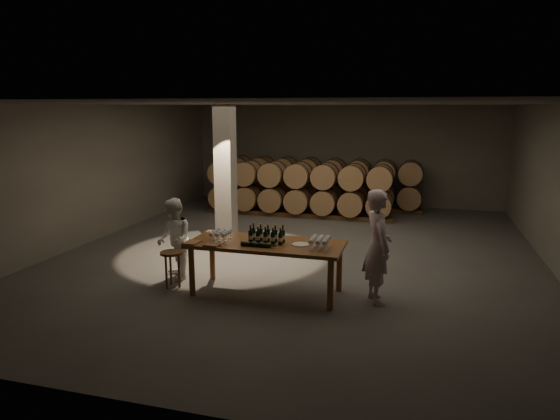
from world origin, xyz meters
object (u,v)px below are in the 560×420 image
(notebook_near, at_px, (212,245))
(stool, at_px, (171,258))
(tasting_table, at_px, (266,248))
(bottle_cluster, at_px, (267,236))
(person_woman, at_px, (174,239))
(person_man, at_px, (378,246))
(plate, at_px, (301,244))

(notebook_near, bearing_deg, stool, 166.20)
(stool, bearing_deg, tasting_table, 5.53)
(tasting_table, distance_m, notebook_near, 0.92)
(tasting_table, height_order, bottle_cluster, bottle_cluster)
(person_woman, bearing_deg, person_man, 49.19)
(notebook_near, relative_size, person_man, 0.13)
(stool, bearing_deg, person_woman, 109.91)
(plate, distance_m, person_woman, 2.45)
(plate, relative_size, stool, 0.43)
(person_man, distance_m, person_woman, 3.68)
(person_man, xyz_separation_m, person_woman, (-3.67, 0.09, -0.17))
(plate, distance_m, stool, 2.33)
(person_man, bearing_deg, plate, 73.49)
(notebook_near, bearing_deg, plate, 21.68)
(tasting_table, relative_size, notebook_near, 10.91)
(tasting_table, bearing_deg, plate, -0.20)
(bottle_cluster, relative_size, person_woman, 0.39)
(person_woman, bearing_deg, notebook_near, 17.56)
(bottle_cluster, relative_size, stool, 0.92)
(tasting_table, xyz_separation_m, bottle_cluster, (0.01, -0.01, 0.21))
(person_man, bearing_deg, bottle_cluster, 71.74)
(tasting_table, height_order, person_man, person_man)
(person_man, height_order, person_woman, person_man)
(person_man, bearing_deg, stool, 71.93)
(tasting_table, distance_m, plate, 0.61)
(plate, bearing_deg, notebook_near, -162.08)
(person_woman, bearing_deg, bottle_cluster, 43.14)
(bottle_cluster, bearing_deg, notebook_near, -151.40)
(bottle_cluster, xyz_separation_m, person_woman, (-1.85, 0.24, -0.25))
(bottle_cluster, xyz_separation_m, person_man, (1.82, 0.15, -0.08))
(notebook_near, height_order, stool, notebook_near)
(stool, relative_size, person_woman, 0.43)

